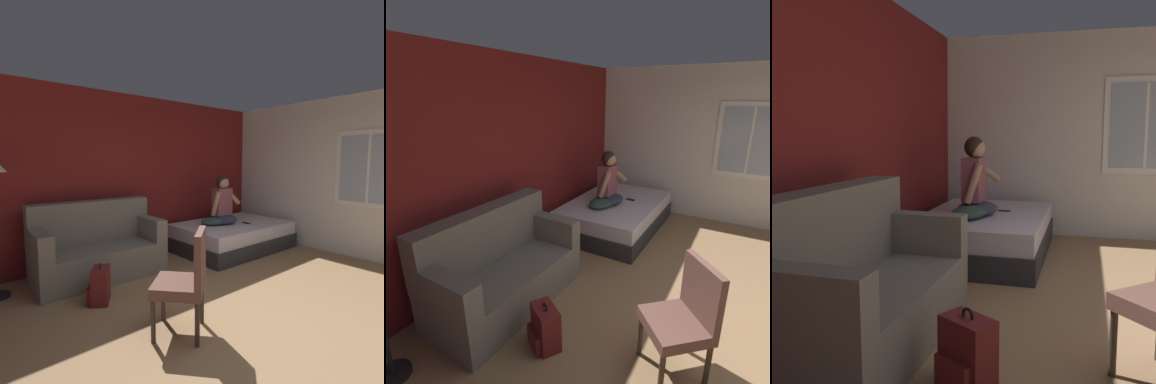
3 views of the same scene
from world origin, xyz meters
The scene contains 9 objects.
ground_plane centered at (0.00, 0.00, 0.00)m, with size 40.00×40.00×0.00m, color #93704C.
wall_back_accent centered at (0.00, 3.12, 1.35)m, with size 10.99×0.16×2.70m, color maroon.
bed centered at (1.81, 2.22, 0.24)m, with size 2.08×1.39×0.48m.
couch centered at (-0.62, 2.51, 0.39)m, with size 1.72×0.85×1.04m.
side_chair centered at (-0.55, 0.61, 0.53)m, with size 0.65×0.65×0.98m.
person_seated centered at (1.63, 2.29, 0.84)m, with size 0.54×0.47×0.88m.
backpack centered at (-0.93, 1.72, 0.19)m, with size 0.34×0.35×0.46m.
throw_pillow centered at (1.42, 2.32, 0.55)m, with size 0.48×0.36×0.14m, color #385147.
cell_phone centered at (1.98, 2.03, 0.48)m, with size 0.07×0.14×0.01m, color black.
Camera 2 is at (-2.67, 0.34, 2.19)m, focal length 28.00 mm.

